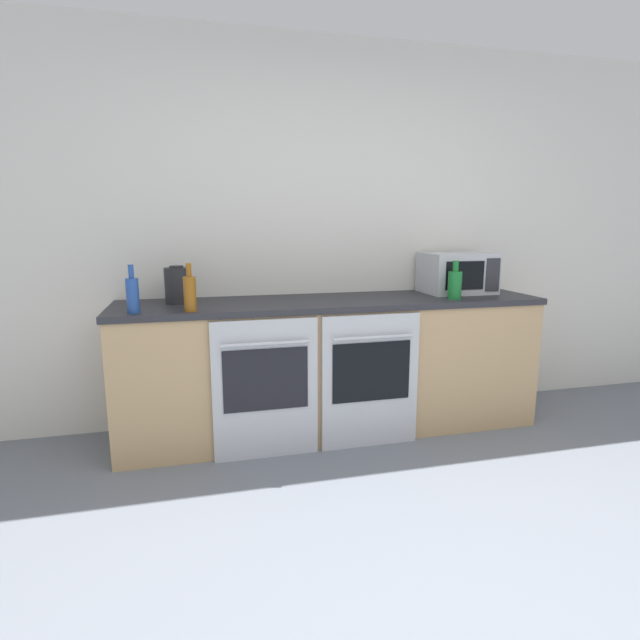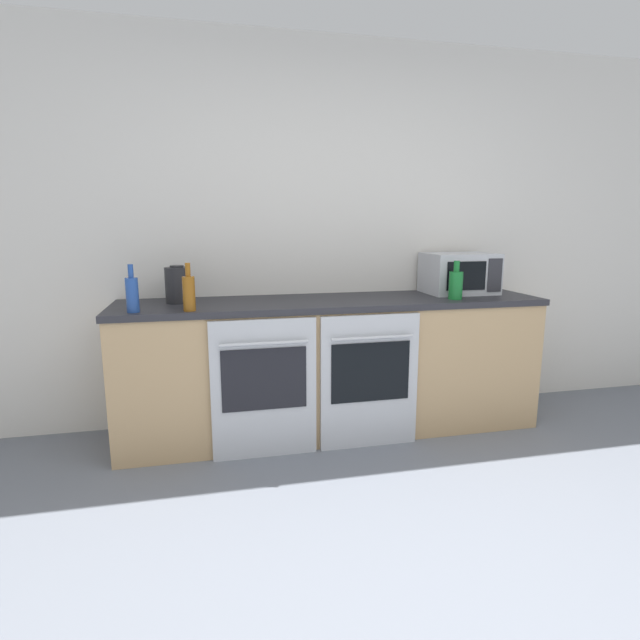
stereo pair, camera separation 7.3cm
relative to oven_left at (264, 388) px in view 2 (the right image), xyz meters
The scene contains 9 objects.
wall_back 1.20m from the oven_left, 53.32° to the left, with size 10.00×0.06×2.60m.
counter_back 0.59m from the oven_left, 33.34° to the left, with size 2.76×0.64×0.89m.
oven_left is the anchor object (origin of this frame).
oven_right 0.65m from the oven_left, ahead, with size 0.62×0.06×0.84m.
microwave 1.62m from the oven_left, 16.39° to the left, with size 0.47×0.37×0.28m.
bottle_amber 0.70m from the oven_left, 168.45° to the left, with size 0.07×0.07×0.27m.
bottle_blue 0.91m from the oven_left, behind, with size 0.07×0.07×0.27m.
bottle_green 1.40m from the oven_left, ahead, with size 0.09×0.09×0.25m.
kettle 0.85m from the oven_left, 140.05° to the left, with size 0.15×0.15×0.23m.
Camera 2 is at (-0.79, -1.11, 1.37)m, focal length 28.00 mm.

